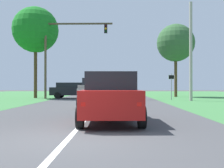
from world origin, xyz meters
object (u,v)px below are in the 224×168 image
(oak_tree_right, at_px, (176,43))
(utility_pole_right, at_px, (191,51))
(pickup_truck_lead, at_px, (98,92))
(red_suv_near, at_px, (111,96))
(extra_tree_1, at_px, (36,30))
(traffic_light, at_px, (62,46))
(crossing_suv_far, at_px, (72,90))
(keep_moving_sign, at_px, (171,83))

(oak_tree_right, height_order, utility_pole_right, utility_pole_right)
(pickup_truck_lead, relative_size, oak_tree_right, 0.58)
(red_suv_near, xyz_separation_m, pickup_truck_lead, (-1.02, 7.28, -0.03))
(pickup_truck_lead, height_order, extra_tree_1, extra_tree_1)
(pickup_truck_lead, distance_m, extra_tree_1, 15.55)
(traffic_light, xyz_separation_m, extra_tree_1, (-3.29, 1.59, 2.06))
(oak_tree_right, distance_m, utility_pole_right, 8.48)
(traffic_light, relative_size, crossing_suv_far, 1.80)
(traffic_light, height_order, utility_pole_right, utility_pole_right)
(red_suv_near, distance_m, extra_tree_1, 21.93)
(keep_moving_sign, xyz_separation_m, extra_tree_1, (-14.37, 3.83, 5.99))
(red_suv_near, xyz_separation_m, utility_pole_right, (7.04, 13.93, 3.55))
(traffic_light, relative_size, keep_moving_sign, 3.33)
(red_suv_near, distance_m, oak_tree_right, 24.04)
(red_suv_near, xyz_separation_m, crossing_suv_far, (-4.70, 18.62, -0.07))
(oak_tree_right, bearing_deg, utility_pole_right, -93.34)
(extra_tree_1, bearing_deg, keep_moving_sign, -14.93)
(traffic_light, bearing_deg, keep_moving_sign, -11.46)
(oak_tree_right, relative_size, utility_pole_right, 0.99)
(extra_tree_1, bearing_deg, pickup_truck_lead, -56.02)
(red_suv_near, bearing_deg, oak_tree_right, 71.23)
(crossing_suv_far, bearing_deg, keep_moving_sign, -19.05)
(pickup_truck_lead, xyz_separation_m, traffic_light, (-4.56, 10.06, 4.60))
(keep_moving_sign, bearing_deg, utility_pole_right, -37.19)
(pickup_truck_lead, xyz_separation_m, oak_tree_right, (8.54, 14.85, 5.68))
(utility_pole_right, height_order, extra_tree_1, extra_tree_1)
(traffic_light, xyz_separation_m, oak_tree_right, (13.09, 4.79, 1.08))
(oak_tree_right, bearing_deg, extra_tree_1, -168.95)
(traffic_light, relative_size, extra_tree_1, 0.84)
(crossing_suv_far, height_order, utility_pole_right, utility_pole_right)
(keep_moving_sign, height_order, oak_tree_right, oak_tree_right)
(oak_tree_right, distance_m, crossing_suv_far, 13.95)
(crossing_suv_far, height_order, extra_tree_1, extra_tree_1)
(crossing_suv_far, xyz_separation_m, extra_tree_1, (-4.16, 0.31, 6.71))
(red_suv_near, bearing_deg, utility_pole_right, 63.18)
(crossing_suv_far, xyz_separation_m, utility_pole_right, (11.74, -4.69, 3.62))
(crossing_suv_far, bearing_deg, pickup_truck_lead, -71.99)
(keep_moving_sign, xyz_separation_m, oak_tree_right, (2.02, 7.03, 5.00))
(keep_moving_sign, height_order, extra_tree_1, extra_tree_1)
(pickup_truck_lead, xyz_separation_m, crossing_suv_far, (-3.69, 11.34, -0.05))
(red_suv_near, height_order, extra_tree_1, extra_tree_1)
(pickup_truck_lead, bearing_deg, traffic_light, 114.36)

